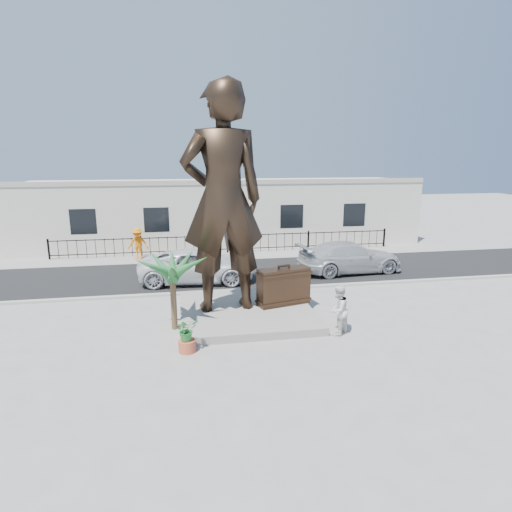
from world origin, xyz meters
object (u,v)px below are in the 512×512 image
at_px(statue, 223,200).
at_px(tourist, 338,310).
at_px(suitcase, 284,286).
at_px(car_white, 197,266).

height_order(statue, tourist, statue).
height_order(suitcase, tourist, tourist).
distance_m(suitcase, tourist, 2.96).
bearing_deg(tourist, statue, -74.57).
height_order(tourist, car_white, tourist).
xyz_separation_m(statue, car_white, (-0.87, 4.91, -3.81)).
height_order(statue, car_white, statue).
bearing_deg(suitcase, car_white, 109.57).
bearing_deg(car_white, suitcase, -142.17).
xyz_separation_m(suitcase, car_white, (-3.30, 4.90, -0.24)).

